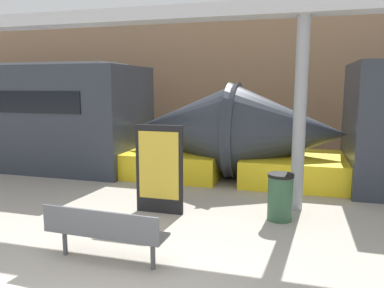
# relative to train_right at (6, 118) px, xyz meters

# --- Properties ---
(station_wall) EXTENTS (56.00, 0.20, 5.00)m
(station_wall) POSITION_rel_train_right_xyz_m (6.99, 4.41, 1.00)
(station_wall) COLOR #937051
(station_wall) RESTS_ON ground_plane
(train_right) EXTENTS (15.12, 2.93, 3.20)m
(train_right) POSITION_rel_train_right_xyz_m (0.00, 0.00, 0.00)
(train_right) COLOR #2D333D
(train_right) RESTS_ON ground_plane
(bench_near) EXTENTS (1.84, 0.51, 0.84)m
(bench_near) POSITION_rel_train_right_xyz_m (6.61, -5.57, -0.97)
(bench_near) COLOR #4C4F54
(bench_near) RESTS_ON ground_plane
(trash_bin) EXTENTS (0.49, 0.49, 0.90)m
(trash_bin) POSITION_rel_train_right_xyz_m (8.95, -3.03, -1.04)
(trash_bin) COLOR #2D5138
(trash_bin) RESTS_ON ground_plane
(poster_board) EXTENTS (0.98, 0.07, 1.79)m
(poster_board) POSITION_rel_train_right_xyz_m (6.59, -3.29, -0.59)
(poster_board) COLOR black
(poster_board) RESTS_ON ground_plane
(support_column_near) EXTENTS (0.26, 0.26, 3.90)m
(support_column_near) POSITION_rel_train_right_xyz_m (9.24, -2.27, 0.46)
(support_column_near) COLOR gray
(support_column_near) RESTS_ON ground_plane
(canopy_beam) EXTENTS (28.00, 0.60, 0.28)m
(canopy_beam) POSITION_rel_train_right_xyz_m (9.24, -2.27, 2.55)
(canopy_beam) COLOR #B7B7BC
(canopy_beam) RESTS_ON support_column_near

